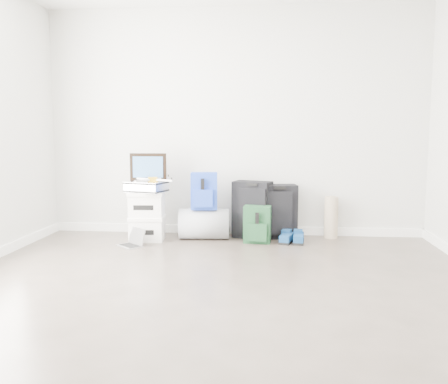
# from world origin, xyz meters

# --- Properties ---
(ground) EXTENTS (5.00, 5.00, 0.00)m
(ground) POSITION_xyz_m (0.00, 0.00, 0.00)
(ground) COLOR #3C342B
(ground) RESTS_ON ground
(room_envelope) EXTENTS (4.52, 5.02, 2.71)m
(room_envelope) POSITION_xyz_m (0.00, 0.02, 1.72)
(room_envelope) COLOR beige
(room_envelope) RESTS_ON ground
(boxes_stack) EXTENTS (0.42, 0.35, 0.56)m
(boxes_stack) POSITION_xyz_m (-0.97, 2.04, 0.28)
(boxes_stack) COLOR white
(boxes_stack) RESTS_ON ground
(briefcase) EXTENTS (0.48, 0.41, 0.12)m
(briefcase) POSITION_xyz_m (-0.97, 2.04, 0.62)
(briefcase) COLOR #B2B2B7
(briefcase) RESTS_ON boxes_stack
(painting) EXTENTS (0.42, 0.05, 0.32)m
(painting) POSITION_xyz_m (-0.97, 2.14, 0.84)
(painting) COLOR black
(painting) RESTS_ON briefcase
(drone) EXTENTS (0.51, 0.51, 0.05)m
(drone) POSITION_xyz_m (-0.89, 2.02, 0.71)
(drone) COLOR gold
(drone) RESTS_ON briefcase
(duffel_bag) EXTENTS (0.59, 0.39, 0.35)m
(duffel_bag) POSITION_xyz_m (-0.33, 2.17, 0.18)
(duffel_bag) COLOR gray
(duffel_bag) RESTS_ON ground
(blue_backpack) EXTENTS (0.32, 0.25, 0.42)m
(blue_backpack) POSITION_xyz_m (-0.33, 2.14, 0.56)
(blue_backpack) COLOR navy
(blue_backpack) RESTS_ON duffel_bag
(large_suitcase) EXTENTS (0.49, 0.39, 0.67)m
(large_suitcase) POSITION_xyz_m (0.23, 2.29, 0.33)
(large_suitcase) COLOR black
(large_suitcase) RESTS_ON ground
(green_backpack) EXTENTS (0.31, 0.24, 0.41)m
(green_backpack) POSITION_xyz_m (0.29, 2.03, 0.20)
(green_backpack) COLOR #133421
(green_backpack) RESTS_ON ground
(carry_on) EXTENTS (0.43, 0.32, 0.63)m
(carry_on) POSITION_xyz_m (0.54, 2.31, 0.31)
(carry_on) COLOR black
(carry_on) RESTS_ON ground
(shoes) EXTENTS (0.30, 0.32, 0.10)m
(shoes) POSITION_xyz_m (0.69, 2.07, 0.05)
(shoes) COLOR black
(shoes) RESTS_ON ground
(rolled_rug) EXTENTS (0.16, 0.16, 0.49)m
(rolled_rug) POSITION_xyz_m (1.15, 2.37, 0.24)
(rolled_rug) COLOR tan
(rolled_rug) RESTS_ON ground
(laptop) EXTENTS (0.33, 0.33, 0.19)m
(laptop) POSITION_xyz_m (-1.06, 1.74, 0.05)
(laptop) COLOR silver
(laptop) RESTS_ON ground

